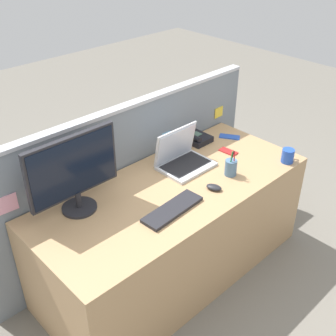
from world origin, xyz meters
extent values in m
plane|color=slate|center=(0.00, 0.00, 0.00)|extent=(10.00, 10.00, 0.00)
cube|color=tan|center=(0.00, 0.00, 0.36)|extent=(1.88, 0.80, 0.72)
cube|color=gray|center=(0.00, 0.44, 0.56)|extent=(2.26, 0.06, 1.13)
cube|color=#B7BAC1|center=(0.00, 0.44, 1.14)|extent=(2.26, 0.07, 0.02)
cube|color=yellow|center=(0.90, 0.40, 0.82)|extent=(0.09, 0.01, 0.08)
cube|color=#66ADD1|center=(0.32, 0.40, 0.80)|extent=(0.08, 0.01, 0.09)
cube|color=pink|center=(-0.90, 0.40, 0.83)|extent=(0.12, 0.02, 0.11)
cylinder|color=#232328|center=(-0.56, 0.22, 0.73)|extent=(0.21, 0.21, 0.02)
cylinder|color=#232328|center=(-0.56, 0.22, 0.79)|extent=(0.04, 0.04, 0.10)
cube|color=#232328|center=(-0.56, 0.23, 1.01)|extent=(0.57, 0.03, 0.37)
cube|color=black|center=(-0.56, 0.22, 1.01)|extent=(0.54, 0.01, 0.34)
cube|color=silver|center=(0.23, 0.11, 0.73)|extent=(0.36, 0.26, 0.02)
cube|color=black|center=(0.23, 0.12, 0.74)|extent=(0.32, 0.19, 0.00)
cube|color=silver|center=(0.23, 0.22, 0.86)|extent=(0.36, 0.05, 0.24)
cube|color=silver|center=(0.23, 0.21, 0.86)|extent=(0.33, 0.05, 0.22)
cube|color=black|center=(0.56, 0.32, 0.74)|extent=(0.17, 0.19, 0.04)
cube|color=#4C6B5B|center=(0.58, 0.34, 0.77)|extent=(0.05, 0.06, 0.01)
cylinder|color=black|center=(0.50, 0.32, 0.78)|extent=(0.04, 0.17, 0.04)
cube|color=#232328|center=(-0.18, -0.17, 0.73)|extent=(0.42, 0.16, 0.02)
ellipsoid|color=#232328|center=(0.17, -0.20, 0.74)|extent=(0.09, 0.11, 0.03)
cylinder|color=#4C7093|center=(0.38, -0.16, 0.77)|extent=(0.08, 0.08, 0.11)
cylinder|color=#238438|center=(0.36, -0.16, 0.84)|extent=(0.01, 0.02, 0.15)
cylinder|color=red|center=(0.38, -0.17, 0.83)|extent=(0.02, 0.02, 0.13)
cylinder|color=black|center=(0.36, -0.16, 0.84)|extent=(0.03, 0.03, 0.15)
cube|color=blue|center=(0.79, 0.19, 0.72)|extent=(0.14, 0.17, 0.01)
cube|color=#B22323|center=(0.60, 0.05, 0.72)|extent=(0.08, 0.14, 0.01)
cylinder|color=blue|center=(0.79, -0.32, 0.77)|extent=(0.09, 0.09, 0.10)
torus|color=blue|center=(0.84, -0.32, 0.77)|extent=(0.05, 0.01, 0.05)
camera|label=1|loc=(-1.56, -1.59, 2.25)|focal=45.35mm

